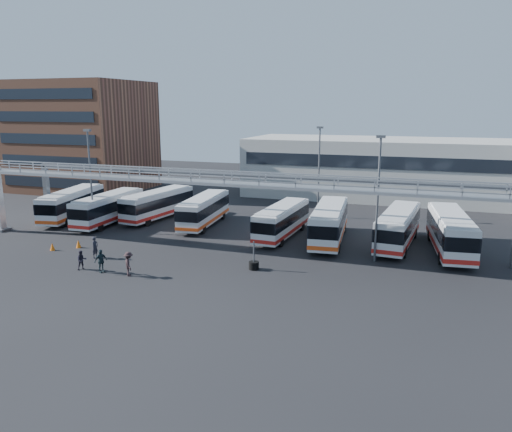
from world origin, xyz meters
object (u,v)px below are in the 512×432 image
(bus_2, at_px, (158,203))
(bus_8, at_px, (450,231))
(light_pole_back, at_px, (319,167))
(bus_7, at_px, (398,226))
(bus_6, at_px, (329,222))
(pedestrian_d, at_px, (101,261))
(bus_0, at_px, (72,203))
(cone_right, at_px, (78,244))
(bus_1, at_px, (109,207))
(bus_3, at_px, (204,209))
(pedestrian_b, at_px, (82,260))
(pedestrian_c, at_px, (129,264))
(cone_left, at_px, (52,247))
(pedestrian_a, at_px, (95,247))
(light_pole_mid, at_px, (378,192))
(light_pole_left, at_px, (90,175))
(bus_5, at_px, (282,220))
(tire_stack, at_px, (254,265))

(bus_2, relative_size, bus_8, 0.92)
(light_pole_back, height_order, bus_7, light_pole_back)
(bus_6, distance_m, pedestrian_d, 20.67)
(bus_0, bearing_deg, cone_right, -59.83)
(bus_1, relative_size, bus_3, 1.01)
(pedestrian_b, distance_m, pedestrian_c, 4.26)
(bus_6, bearing_deg, bus_7, -0.71)
(pedestrian_d, bearing_deg, bus_3, 18.47)
(light_pole_back, relative_size, cone_left, 14.96)
(pedestrian_a, height_order, cone_left, pedestrian_a)
(light_pole_mid, bearing_deg, bus_7, 75.31)
(bus_6, relative_size, bus_7, 1.04)
(light_pole_mid, distance_m, bus_0, 34.23)
(bus_0, bearing_deg, light_pole_left, -44.72)
(bus_3, height_order, bus_6, bus_6)
(light_pole_mid, distance_m, cone_left, 28.28)
(bus_2, xyz_separation_m, pedestrian_d, (5.27, -17.65, -0.87))
(bus_0, xyz_separation_m, bus_8, (39.46, -0.06, 0.09))
(light_pole_back, height_order, bus_8, light_pole_back)
(light_pole_mid, xyz_separation_m, bus_0, (-33.66, 4.81, -3.90))
(cone_right, bearing_deg, bus_0, 130.98)
(pedestrian_b, bearing_deg, light_pole_mid, -24.78)
(bus_5, bearing_deg, bus_2, 171.62)
(bus_7, bearing_deg, bus_0, -173.99)
(bus_3, bearing_deg, bus_7, -9.88)
(bus_1, relative_size, cone_right, 15.01)
(pedestrian_b, bearing_deg, bus_6, -7.75)
(bus_7, xyz_separation_m, cone_left, (-28.51, -11.49, -1.49))
(bus_3, bearing_deg, tire_stack, -56.38)
(bus_7, bearing_deg, pedestrian_b, -141.42)
(pedestrian_b, bearing_deg, bus_7, -15.54)
(bus_1, bearing_deg, cone_left, -84.43)
(cone_left, distance_m, cone_right, 2.17)
(bus_0, bearing_deg, pedestrian_c, -51.57)
(light_pole_mid, distance_m, bus_5, 11.31)
(light_pole_mid, bearing_deg, bus_3, 159.54)
(light_pole_left, height_order, bus_8, light_pole_left)
(cone_right, bearing_deg, bus_6, 24.59)
(bus_8, relative_size, cone_right, 16.34)
(bus_0, bearing_deg, pedestrian_b, -59.89)
(bus_5, height_order, pedestrian_b, bus_5)
(bus_2, xyz_separation_m, bus_8, (30.46, -3.26, 0.15))
(light_pole_left, relative_size, pedestrian_c, 5.54)
(bus_6, xyz_separation_m, bus_7, (6.15, 0.51, -0.06))
(tire_stack, bearing_deg, bus_6, 68.78)
(light_pole_mid, relative_size, pedestrian_a, 5.64)
(bus_5, relative_size, pedestrian_c, 5.61)
(light_pole_back, xyz_separation_m, cone_right, (-17.50, -19.59, -5.37))
(cone_left, xyz_separation_m, tire_stack, (18.46, 0.93, 0.04))
(cone_right, bearing_deg, bus_7, 20.41)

